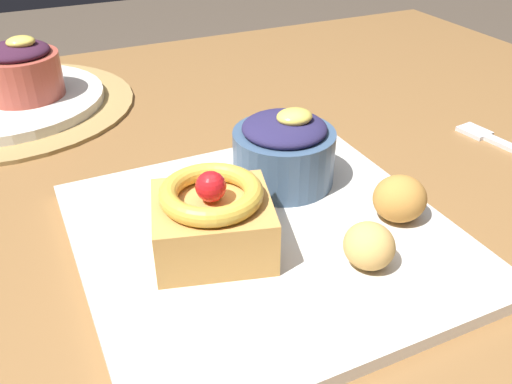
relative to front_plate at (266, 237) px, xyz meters
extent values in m
cube|color=brown|center=(-0.02, 0.10, -0.03)|extent=(1.29, 0.97, 0.04)
cylinder|color=brown|center=(0.54, 0.49, -0.39)|extent=(0.07, 0.07, 0.69)
cylinder|color=#997A47|center=(-0.18, 0.40, 0.00)|extent=(0.32, 0.32, 0.00)
cube|color=silver|center=(0.00, 0.00, 0.00)|extent=(0.30, 0.30, 0.01)
cube|color=#C68E47|center=(-0.05, 0.00, 0.03)|extent=(0.11, 0.10, 0.05)
torus|color=gold|center=(-0.05, 0.00, 0.06)|extent=(0.10, 0.10, 0.01)
sphere|color=red|center=(-0.05, 0.00, 0.07)|extent=(0.02, 0.02, 0.02)
cylinder|color=#3D5675|center=(0.05, 0.07, 0.03)|extent=(0.10, 0.10, 0.05)
ellipsoid|color=#28234C|center=(0.05, 0.07, 0.06)|extent=(0.08, 0.08, 0.02)
ellipsoid|color=#E5CC56|center=(0.06, 0.06, 0.07)|extent=(0.03, 0.03, 0.01)
ellipsoid|color=tan|center=(0.05, -0.07, 0.02)|extent=(0.04, 0.04, 0.04)
ellipsoid|color=#BC7F38|center=(0.11, -0.03, 0.03)|extent=(0.05, 0.04, 0.04)
cylinder|color=silver|center=(-0.18, 0.40, 0.01)|extent=(0.25, 0.25, 0.01)
cylinder|color=#B24C3D|center=(-0.15, 0.39, 0.04)|extent=(0.10, 0.10, 0.05)
ellipsoid|color=#38192D|center=(-0.15, 0.39, 0.07)|extent=(0.08, 0.08, 0.02)
ellipsoid|color=#E5CC56|center=(-0.14, 0.38, 0.08)|extent=(0.03, 0.03, 0.01)
cube|color=silver|center=(0.32, 0.09, 0.00)|extent=(0.03, 0.04, 0.00)
camera|label=1|loc=(-0.17, -0.33, 0.28)|focal=38.53mm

